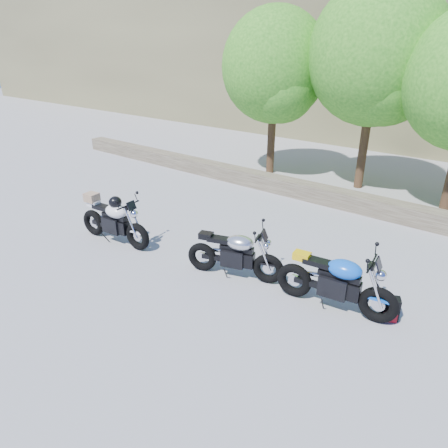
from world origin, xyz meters
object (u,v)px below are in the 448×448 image
Objects in this scene: white_bike at (113,220)px; blue_bike at (336,283)px; backpack at (390,309)px; silver_bike at (235,255)px.

blue_bike is (5.35, 0.77, -0.05)m from white_bike.
white_bike is 5.31× the size of backpack.
white_bike is 0.98× the size of blue_bike.
backpack is at bearing 4.09° from white_bike.
white_bike reaches higher than silver_bike.
blue_bike reaches higher than silver_bike.
blue_bike is at bearing 175.57° from backpack.
silver_bike reaches higher than backpack.
silver_bike is at bearing 165.95° from backpack.
blue_bike is at bearing 2.27° from white_bike.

